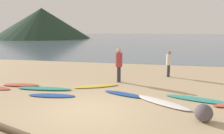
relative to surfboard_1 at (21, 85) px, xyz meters
The scene contains 14 objects.
ground_plane 8.75m from the surfboard_1, 59.93° to the left, with size 120.00×120.00×0.20m, color tan.
ocean_water 58.10m from the surfboard_1, 85.67° to the left, with size 140.00×100.00×0.01m, color slate.
headland_hill 55.61m from the surfboard_1, 118.73° to the left, with size 27.67×27.67×8.63m, color #1E3323.
surfboard_1 is the anchor object (origin of this frame).
surfboard_2 1.53m from the surfboard_1, 13.18° to the right, with size 2.65×0.51×0.10m, color teal.
surfboard_3 2.63m from the surfboard_1, 27.41° to the right, with size 2.02×0.52×0.06m, color #1E479E.
surfboard_4 3.82m from the surfboard_1, ahead, with size 2.21×0.48×0.07m, color yellow.
surfboard_5 5.36m from the surfboard_1, ahead, with size 2.04×0.45×0.08m, color #1E479E.
surfboard_6 6.97m from the surfboard_1, ahead, with size 2.42×0.55×0.10m, color white.
surfboard_7 8.36m from the surfboard_1, ahead, with size 2.65×0.56×0.07m, color teal.
person_0 8.23m from the surfboard_1, 26.80° to the left, with size 0.31×0.31×1.55m.
person_1 5.11m from the surfboard_1, 21.28° to the left, with size 0.37×0.37×1.81m.
driftwood_log 4.97m from the surfboard_1, 60.45° to the right, with size 0.18×0.18×2.23m, color brown.
beach_rock_near 8.50m from the surfboard_1, 17.26° to the right, with size 0.55×0.55×0.55m, color #544C51.
Camera 1 is at (2.31, -6.80, 2.83)m, focal length 34.53 mm.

